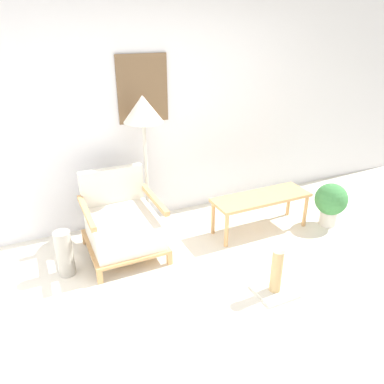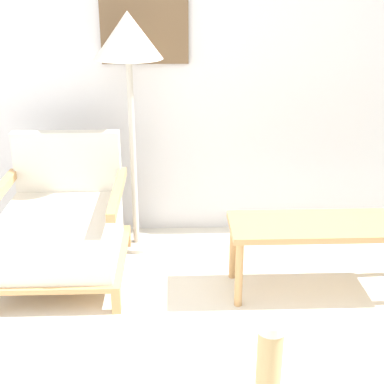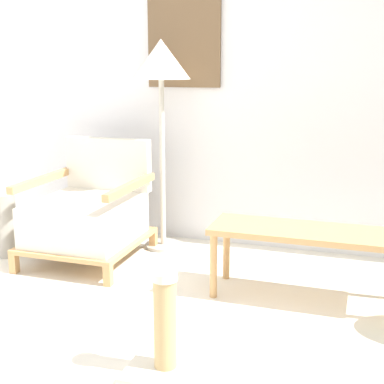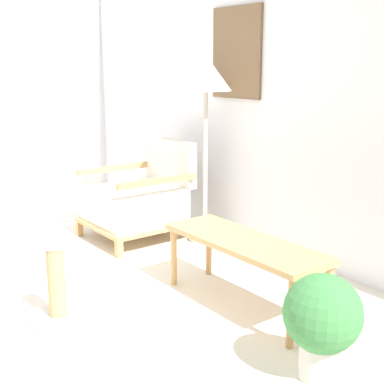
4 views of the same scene
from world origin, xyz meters
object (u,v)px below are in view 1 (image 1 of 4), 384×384
object	(u,v)px
coffee_table	(261,200)
scratching_post	(276,278)
armchair	(123,225)
potted_plant	(331,201)
floor_lamp	(143,116)
vase	(65,253)

from	to	relation	value
coffee_table	scratching_post	distance (m)	1.14
armchair	scratching_post	xyz separation A→B (m)	(1.04, -1.20, -0.17)
armchair	potted_plant	world-z (taller)	armchair
armchair	floor_lamp	world-z (taller)	floor_lamp
armchair	floor_lamp	size ratio (longest dim) A/B	0.54
vase	scratching_post	xyz separation A→B (m)	(1.64, -1.07, -0.07)
coffee_table	potted_plant	size ratio (longest dim) A/B	2.18
potted_plant	scratching_post	world-z (taller)	potted_plant
potted_plant	vase	bearing A→B (deg)	173.82
coffee_table	floor_lamp	bearing A→B (deg)	152.11
potted_plant	scratching_post	size ratio (longest dim) A/B	1.08
coffee_table	scratching_post	xyz separation A→B (m)	(-0.51, -0.99, -0.21)
armchair	vase	world-z (taller)	armchair
coffee_table	potted_plant	distance (m)	0.84
potted_plant	floor_lamp	bearing A→B (deg)	156.37
armchair	vase	distance (m)	0.62
armchair	potted_plant	xyz separation A→B (m)	(2.35, -0.45, -0.02)
coffee_table	potted_plant	world-z (taller)	potted_plant
floor_lamp	potted_plant	size ratio (longest dim) A/B	2.94
coffee_table	vase	size ratio (longest dim) A/B	2.48
vase	armchair	bearing A→B (deg)	12.44
vase	potted_plant	size ratio (longest dim) A/B	0.88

